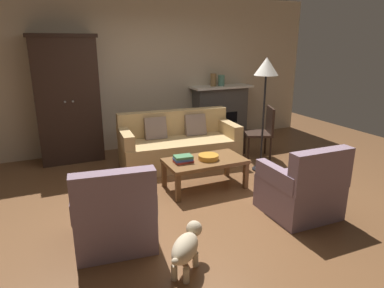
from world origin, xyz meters
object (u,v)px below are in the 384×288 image
Objects in this scene: fireplace at (220,112)px; coffee_table at (205,163)px; armchair_near_right at (302,190)px; fruit_bowl at (208,157)px; couch at (178,145)px; armchair_near_left at (114,215)px; mantel_vase_jade at (221,80)px; dog at (186,247)px; armoire at (67,100)px; book_stack at (183,159)px; floor_lamp at (266,73)px; side_chair_wooden at (263,129)px; mantel_vase_bronze at (213,80)px.

coffee_table is at bearing -123.53° from fireplace.
coffee_table is 1.25× the size of armchair_near_right.
armchair_near_right is (0.65, -1.14, -0.14)m from fruit_bowl.
armchair_near_left is at bearing -127.46° from couch.
couch is 2.24× the size of armchair_near_left.
mantel_vase_jade is 0.46× the size of dog.
armchair_near_left is at bearing -150.32° from fruit_bowl.
armoire is at bearing -178.83° from mantel_vase_jade.
coffee_table is 0.10m from fruit_bowl.
dog is (-2.35, -3.67, -0.32)m from fireplace.
armchair_near_left is 0.85m from dog.
book_stack is (-0.36, -1.05, 0.15)m from couch.
dog is (-1.00, -2.64, -0.07)m from couch.
floor_lamp is (-0.27, -1.83, 0.30)m from mantel_vase_jade.
side_chair_wooden reaches higher than fruit_bowl.
fireplace is 0.66m from mantel_vase_jade.
mantel_vase_jade is (1.35, 1.01, 0.91)m from couch.
armchair_near_left is at bearing -133.85° from mantel_vase_jade.
couch is at bearing 71.14° from book_stack.
armchair_near_left reaches higher than couch.
armchair_near_left is 3.39m from side_chair_wooden.
floor_lamp reaches higher than couch.
fireplace is 0.64× the size of couch.
mantel_vase_bronze reaches higher than book_stack.
armchair_near_left is at bearing -151.03° from side_chair_wooden.
fireplace is 1.43× the size of armchair_near_left.
coffee_table is at bearing -52.34° from armoire.
floor_lamp is (-0.27, -1.85, 0.96)m from fireplace.
coffee_table is 1.22× the size of side_chair_wooden.
mantel_vase_jade is at bearing 46.15° from armchair_near_left.
armchair_near_right is at bearing -7.77° from armchair_near_left.
mantel_vase_jade is at bearing 77.89° from armchair_near_right.
book_stack is (1.24, -2.01, -0.58)m from armoire.
book_stack is at bearing -170.69° from floor_lamp.
book_stack is at bearing -108.86° from couch.
mantel_vase_bronze is 1.18× the size of mantel_vase_jade.
coffee_table is at bearing -167.40° from floor_lamp.
armoire is at bearing -178.49° from fireplace.
fireplace reaches higher than armchair_near_right.
book_stack is 1.21× the size of mantel_vase_jade.
side_chair_wooden is at bearing 43.34° from dog.
book_stack is 1.44m from armchair_near_left.
book_stack is (-0.36, 0.04, 0.01)m from fruit_bowl.
book_stack is 0.29× the size of armchair_near_right.
side_chair_wooden is at bearing -22.14° from armoire.
mantel_vase_bronze is 1.53m from side_chair_wooden.
side_chair_wooden is (0.13, -1.31, -0.71)m from mantel_vase_jade.
floor_lamp is at bearing -127.23° from side_chair_wooden.
floor_lamp reaches higher than dog.
fireplace reaches higher than couch.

